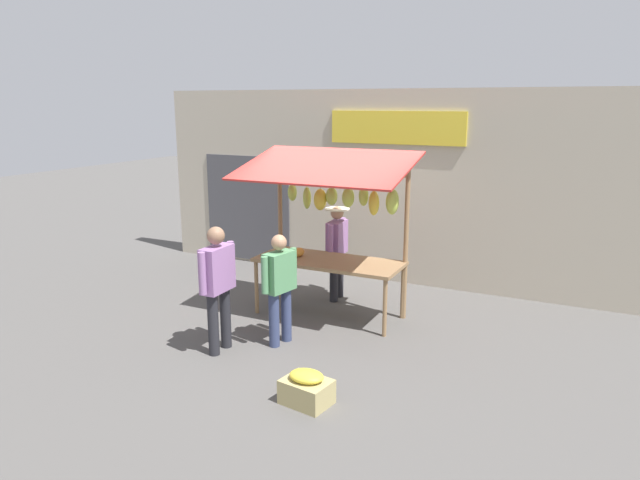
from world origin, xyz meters
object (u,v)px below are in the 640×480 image
at_px(market_stall, 332,213).
at_px(shopper_in_striped_shirt, 280,283).
at_px(produce_crate_near, 307,389).
at_px(shopper_with_shopping_bag, 218,280).
at_px(vendor_with_sunhat, 337,246).

height_order(market_stall, shopper_in_striped_shirt, market_stall).
xyz_separation_m(shopper_in_striped_shirt, produce_crate_near, (-1.05, 1.26, -0.68)).
height_order(shopper_in_striped_shirt, produce_crate_near, shopper_in_striped_shirt).
bearing_deg(shopper_with_shopping_bag, market_stall, -22.34).
height_order(market_stall, shopper_with_shopping_bag, market_stall).
xyz_separation_m(vendor_with_sunhat, shopper_in_striped_shirt, (-0.07, 1.98, -0.05)).
bearing_deg(shopper_in_striped_shirt, vendor_with_sunhat, 13.39).
height_order(vendor_with_sunhat, shopper_in_striped_shirt, vendor_with_sunhat).
bearing_deg(shopper_with_shopping_bag, shopper_in_striped_shirt, -47.55).
bearing_deg(shopper_in_striped_shirt, shopper_with_shopping_bag, 144.45).
height_order(shopper_with_shopping_bag, produce_crate_near, shopper_with_shopping_bag).
distance_m(vendor_with_sunhat, shopper_in_striped_shirt, 1.98).
distance_m(vendor_with_sunhat, shopper_with_shopping_bag, 2.59).
height_order(shopper_with_shopping_bag, shopper_in_striped_shirt, shopper_with_shopping_bag).
distance_m(shopper_with_shopping_bag, produce_crate_near, 1.96).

